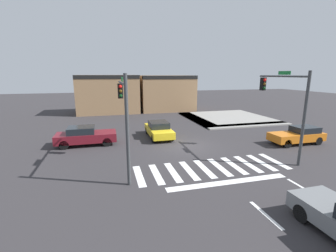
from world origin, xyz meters
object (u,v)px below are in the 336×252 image
at_px(traffic_signal_southeast, 285,98).
at_px(car_maroon, 85,136).
at_px(traffic_signal_southwest, 124,106).
at_px(car_orange, 298,135).
at_px(car_yellow, 159,129).

xyz_separation_m(traffic_signal_southeast, car_maroon, (-13.15, 6.19, -3.26)).
bearing_deg(traffic_signal_southwest, car_maroon, 24.43).
bearing_deg(car_orange, traffic_signal_southwest, 7.51).
relative_size(traffic_signal_southwest, car_yellow, 1.26).
xyz_separation_m(car_maroon, car_orange, (16.72, -4.08, -0.05)).
distance_m(traffic_signal_southwest, car_maroon, 7.20).
bearing_deg(traffic_signal_southeast, car_maroon, 64.78).
relative_size(traffic_signal_southwest, car_maroon, 1.21).
height_order(traffic_signal_southwest, car_yellow, traffic_signal_southwest).
xyz_separation_m(car_yellow, car_orange, (10.53, -4.91, 0.01)).
relative_size(traffic_signal_southeast, car_yellow, 1.30).
bearing_deg(car_yellow, car_maroon, -82.34).
height_order(car_maroon, car_yellow, car_maroon).
height_order(traffic_signal_southwest, car_maroon, traffic_signal_southwest).
xyz_separation_m(traffic_signal_southeast, traffic_signal_southwest, (-10.46, 0.27, -0.18)).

